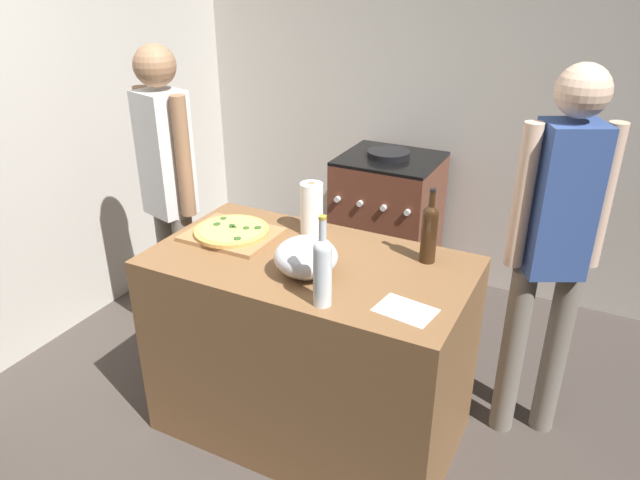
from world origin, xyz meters
TOP-DOWN VIEW (x-y plane):
  - ground_plane at (0.00, 1.22)m, footprint 3.83×3.05m
  - kitchen_wall_rear at (0.00, 2.50)m, footprint 3.83×0.10m
  - kitchen_wall_left at (-1.66, 1.22)m, footprint 0.10×3.05m
  - counter at (0.10, 0.68)m, footprint 1.37×0.75m
  - cutting_board at (-0.33, 0.72)m, footprint 0.40×0.32m
  - pizza at (-0.33, 0.72)m, footprint 0.34×0.34m
  - mixing_bowl at (0.15, 0.56)m, footprint 0.26×0.26m
  - paper_towel_roll at (-0.02, 0.93)m, footprint 0.10×0.10m
  - wine_bottle_clear at (0.55, 0.90)m, footprint 0.07×0.07m
  - wine_bottle_amber at (0.31, 0.39)m, footprint 0.07×0.07m
  - recipe_sheet at (0.60, 0.49)m, footprint 0.23×0.18m
  - stove at (-0.08, 2.09)m, footprint 0.61×0.58m
  - person_in_stripes at (-0.87, 0.94)m, footprint 0.38×0.25m
  - person_in_red at (1.01, 1.15)m, footprint 0.36×0.28m

SIDE VIEW (x-z plane):
  - ground_plane at x=0.00m, z-range -0.02..0.00m
  - counter at x=0.10m, z-range 0.00..0.91m
  - stove at x=-0.08m, z-range -0.02..0.96m
  - recipe_sheet at x=0.60m, z-range 0.91..0.92m
  - cutting_board at x=-0.33m, z-range 0.91..0.93m
  - pizza at x=-0.33m, z-range 0.93..0.96m
  - person_in_stripes at x=-0.87m, z-range 0.14..1.85m
  - mixing_bowl at x=0.15m, z-range 0.91..1.07m
  - person_in_red at x=1.01m, z-range 0.15..1.88m
  - paper_towel_roll at x=-0.02m, z-range 0.91..1.16m
  - wine_bottle_clear at x=0.55m, z-range 0.89..1.22m
  - wine_bottle_amber at x=0.31m, z-range 0.89..1.24m
  - kitchen_wall_rear at x=0.00m, z-range 0.00..2.60m
  - kitchen_wall_left at x=-1.66m, z-range 0.00..2.60m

